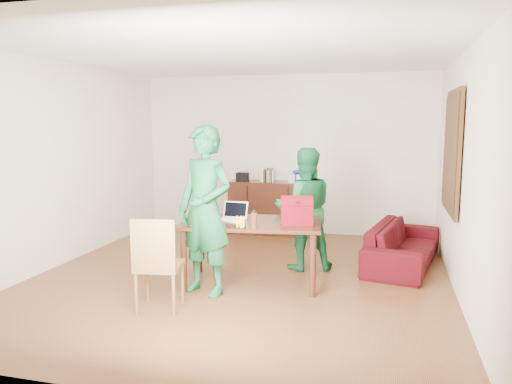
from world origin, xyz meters
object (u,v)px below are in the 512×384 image
(laptop, at_px, (232,217))
(sofa, at_px, (403,245))
(table, at_px, (252,229))
(person_far, at_px, (304,209))
(chair, at_px, (159,282))
(red_bag, at_px, (297,213))
(person_near, at_px, (205,210))
(bottle, at_px, (254,220))

(laptop, bearing_deg, sofa, 35.06)
(table, distance_m, sofa, 2.20)
(laptop, height_order, sofa, laptop)
(person_far, xyz_separation_m, laptop, (-0.73, -0.79, 0.00))
(chair, height_order, red_bag, red_bag)
(red_bag, relative_size, sofa, 0.19)
(person_near, xyz_separation_m, laptop, (0.18, 0.43, -0.15))
(person_near, distance_m, laptop, 0.48)
(table, relative_size, red_bag, 4.83)
(person_near, bearing_deg, chair, -97.10)
(person_far, distance_m, sofa, 1.45)
(bottle, bearing_deg, chair, -141.36)
(person_near, height_order, person_far, person_near)
(laptop, distance_m, sofa, 2.43)
(table, bearing_deg, person_near, -140.68)
(chair, height_order, laptop, chair)
(bottle, bearing_deg, table, 109.14)
(person_near, distance_m, bottle, 0.55)
(red_bag, height_order, sofa, red_bag)
(table, height_order, sofa, table)
(sofa, bearing_deg, bottle, 146.48)
(bottle, bearing_deg, laptop, 135.58)
(bottle, distance_m, red_bag, 0.52)
(laptop, bearing_deg, bottle, -42.17)
(person_near, distance_m, sofa, 2.84)
(laptop, bearing_deg, table, 5.70)
(table, distance_m, chair, 1.30)
(table, height_order, chair, chair)
(person_near, height_order, sofa, person_near)
(person_far, xyz_separation_m, bottle, (-0.37, -1.15, 0.06))
(chair, bearing_deg, red_bag, 29.17)
(table, distance_m, bottle, 0.44)
(chair, relative_size, person_near, 0.52)
(chair, xyz_separation_m, person_far, (1.19, 1.81, 0.51))
(person_near, bearing_deg, sofa, 56.66)
(chair, distance_m, person_near, 0.93)
(chair, relative_size, laptop, 3.19)
(table, height_order, bottle, bottle)
(chair, xyz_separation_m, person_near, (0.28, 0.59, 0.66))
(person_near, bearing_deg, table, 65.23)
(bottle, height_order, red_bag, red_bag)
(person_far, bearing_deg, laptop, 29.60)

